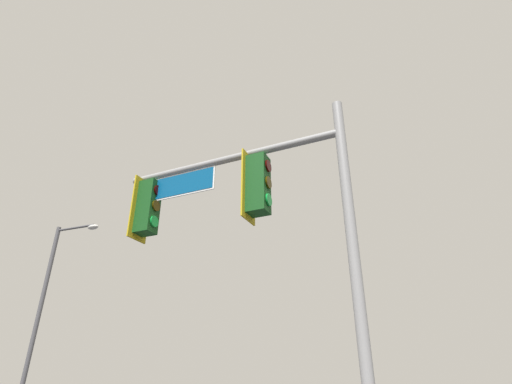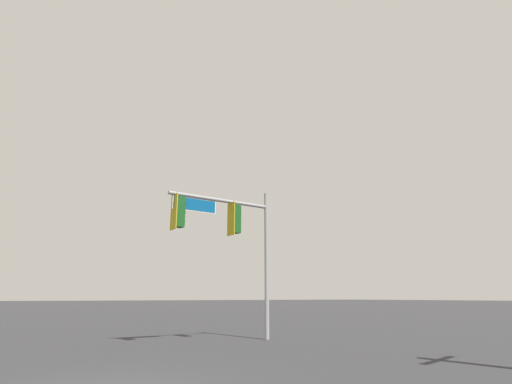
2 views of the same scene
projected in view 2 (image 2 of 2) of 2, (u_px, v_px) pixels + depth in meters
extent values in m
cylinder|color=gray|center=(267.00, 263.00, 16.08)|extent=(0.17, 0.17, 5.81)
cylinder|color=gray|center=(221.00, 200.00, 15.48)|extent=(4.33, 0.36, 0.14)
cube|color=gold|center=(231.00, 219.00, 15.56)|extent=(0.06, 0.52, 1.30)
cube|color=#144719|center=(235.00, 219.00, 15.67)|extent=(0.38, 0.34, 1.10)
cylinder|color=#144719|center=(235.00, 204.00, 15.82)|extent=(0.04, 0.04, 0.12)
cylinder|color=#340503|center=(240.00, 212.00, 15.86)|extent=(0.04, 0.22, 0.22)
cylinder|color=#392D05|center=(239.00, 220.00, 15.78)|extent=(0.04, 0.22, 0.22)
cylinder|color=green|center=(239.00, 228.00, 15.69)|extent=(0.04, 0.22, 0.22)
cube|color=gold|center=(174.00, 212.00, 14.26)|extent=(0.06, 0.52, 1.30)
cube|color=#144719|center=(179.00, 212.00, 14.36)|extent=(0.38, 0.34, 1.10)
cylinder|color=#144719|center=(180.00, 196.00, 14.52)|extent=(0.04, 0.04, 0.12)
cylinder|color=#340503|center=(184.00, 204.00, 14.55)|extent=(0.04, 0.22, 0.22)
cylinder|color=#392D05|center=(184.00, 213.00, 14.47)|extent=(0.04, 0.22, 0.22)
cylinder|color=green|center=(184.00, 222.00, 14.39)|extent=(0.04, 0.22, 0.22)
cube|color=#0A4C7F|center=(195.00, 205.00, 14.79)|extent=(1.70, 0.13, 0.44)
cube|color=white|center=(195.00, 205.00, 14.79)|extent=(1.75, 0.12, 0.50)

